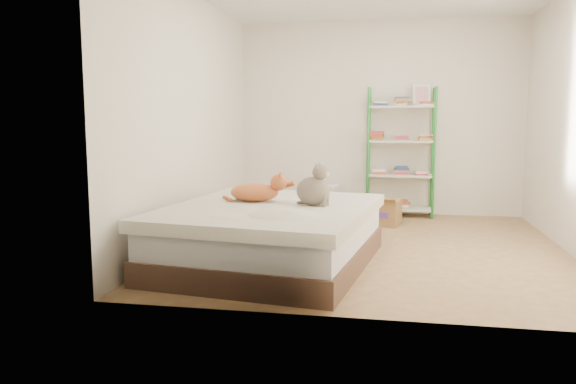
% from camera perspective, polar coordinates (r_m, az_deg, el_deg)
% --- Properties ---
extents(room, '(3.81, 4.21, 2.61)m').
position_cam_1_polar(room, '(5.67, 8.72, 7.39)').
color(room, tan).
rests_on(room, ground).
extents(bed, '(1.96, 2.32, 0.54)m').
position_cam_1_polar(bed, '(5.02, -1.75, -4.39)').
color(bed, brown).
rests_on(bed, ground).
extents(orange_cat, '(0.56, 0.34, 0.21)m').
position_cam_1_polar(orange_cat, '(5.19, -3.42, 0.20)').
color(orange_cat, '#E98A4D').
rests_on(orange_cat, bed).
extents(grey_cat, '(0.37, 0.33, 0.37)m').
position_cam_1_polar(grey_cat, '(4.96, 2.57, 0.76)').
color(grey_cat, gray).
rests_on(grey_cat, bed).
extents(shelf_unit, '(0.88, 0.36, 1.74)m').
position_cam_1_polar(shelf_unit, '(7.56, 11.41, 4.19)').
color(shelf_unit, green).
rests_on(shelf_unit, ground).
extents(cardboard_box, '(0.51, 0.51, 0.36)m').
position_cam_1_polar(cardboard_box, '(6.99, 9.44, -2.01)').
color(cardboard_box, '#996C42').
rests_on(cardboard_box, ground).
extents(white_bin, '(0.40, 0.37, 0.40)m').
position_cam_1_polar(white_bin, '(7.65, 3.87, -0.77)').
color(white_bin, white).
rests_on(white_bin, ground).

